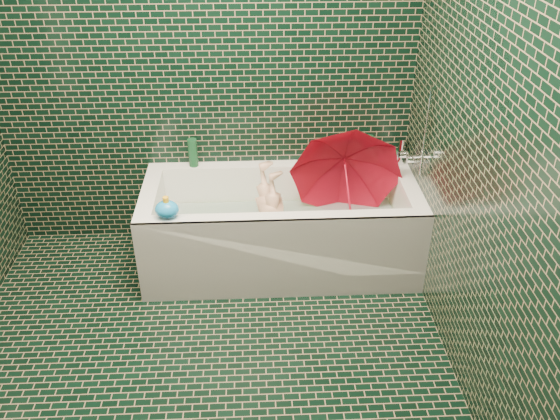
{
  "coord_description": "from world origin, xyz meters",
  "views": [
    {
      "loc": [
        0.29,
        -2.12,
        2.33
      ],
      "look_at": [
        0.44,
        0.82,
        0.51
      ],
      "focal_mm": 38.0,
      "sensor_mm": 36.0,
      "label": 1
    }
  ],
  "objects_px": {
    "bathtub": "(281,235)",
    "bath_toy": "(167,209)",
    "umbrella": "(348,186)",
    "child": "(274,224)",
    "rubber_duck": "(357,156)"
  },
  "relations": [
    {
      "from": "rubber_duck",
      "to": "umbrella",
      "type": "bearing_deg",
      "value": -124.28
    },
    {
      "from": "bathtub",
      "to": "bath_toy",
      "type": "xyz_separation_m",
      "value": [
        -0.65,
        -0.29,
        0.4
      ]
    },
    {
      "from": "umbrella",
      "to": "bath_toy",
      "type": "distance_m",
      "value": 1.11
    },
    {
      "from": "umbrella",
      "to": "rubber_duck",
      "type": "distance_m",
      "value": 0.35
    },
    {
      "from": "umbrella",
      "to": "rubber_duck",
      "type": "relative_size",
      "value": 5.64
    },
    {
      "from": "umbrella",
      "to": "bath_toy",
      "type": "xyz_separation_m",
      "value": [
        -1.06,
        -0.31,
        0.06
      ]
    },
    {
      "from": "umbrella",
      "to": "child",
      "type": "bearing_deg",
      "value": -169.66
    },
    {
      "from": "child",
      "to": "umbrella",
      "type": "relative_size",
      "value": 1.17
    },
    {
      "from": "bathtub",
      "to": "rubber_duck",
      "type": "relative_size",
      "value": 14.35
    },
    {
      "from": "child",
      "to": "umbrella",
      "type": "xyz_separation_m",
      "value": [
        0.46,
        0.03,
        0.24
      ]
    },
    {
      "from": "bathtub",
      "to": "bath_toy",
      "type": "distance_m",
      "value": 0.82
    },
    {
      "from": "bathtub",
      "to": "child",
      "type": "relative_size",
      "value": 2.17
    },
    {
      "from": "umbrella",
      "to": "bath_toy",
      "type": "bearing_deg",
      "value": -156.73
    },
    {
      "from": "umbrella",
      "to": "rubber_duck",
      "type": "bearing_deg",
      "value": 78.6
    },
    {
      "from": "bathtub",
      "to": "rubber_duck",
      "type": "xyz_separation_m",
      "value": [
        0.52,
        0.35,
        0.38
      ]
    }
  ]
}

